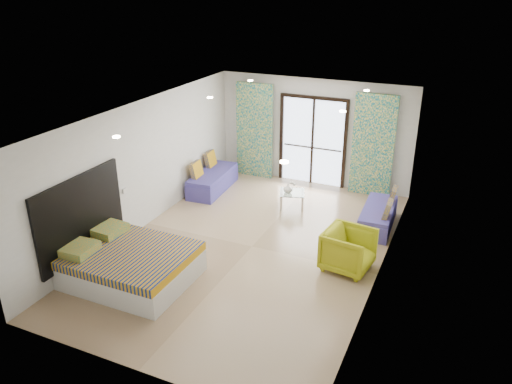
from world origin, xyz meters
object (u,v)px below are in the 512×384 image
at_px(coffee_table, 292,194).
at_px(armchair, 349,248).
at_px(daybed_left, 212,180).
at_px(bed, 130,264).
at_px(daybed_right, 378,216).

xyz_separation_m(coffee_table, armchair, (1.87, -2.10, 0.09)).
relative_size(coffee_table, armchair, 0.84).
bearing_deg(daybed_left, bed, -85.41).
xyz_separation_m(daybed_left, armchair, (4.06, -2.25, 0.16)).
distance_m(bed, coffee_table, 4.31).
bearing_deg(daybed_left, daybed_right, -8.49).
bearing_deg(armchair, coffee_table, 49.13).
bearing_deg(armchair, daybed_left, 68.55).
relative_size(daybed_right, coffee_table, 2.27).
bearing_deg(daybed_left, coffee_table, -7.85).
xyz_separation_m(bed, coffee_table, (1.55, 4.02, 0.03)).
height_order(bed, coffee_table, bed).
distance_m(daybed_right, coffee_table, 2.05).
bearing_deg(bed, coffee_table, 68.91).
distance_m(daybed_left, daybed_right, 4.24).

